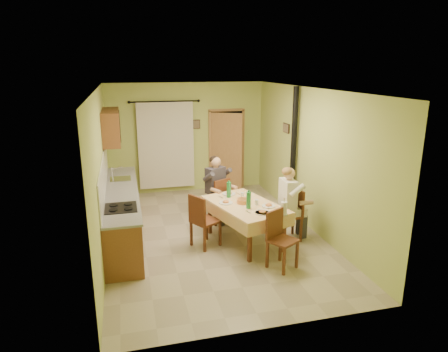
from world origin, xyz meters
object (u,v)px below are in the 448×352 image
object	(u,v)px
chair_near	(282,251)
chair_right	(289,224)
chair_far	(217,209)
chair_left	(205,231)
dining_table	(245,223)
man_far	(216,182)
man_right	(290,195)
stove_flue	(293,170)

from	to	relation	value
chair_near	chair_right	size ratio (longest dim) A/B	0.97
chair_far	chair_left	size ratio (longest dim) A/B	0.97
dining_table	man_far	distance (m)	1.26
chair_near	man_right	size ratio (longest dim) A/B	0.69
stove_flue	man_right	bearing A→B (deg)	-115.84
chair_left	stove_flue	size ratio (longest dim) A/B	0.36
chair_far	chair_near	world-z (taller)	chair_far
dining_table	chair_near	distance (m)	1.13
chair_left	man_right	bearing A→B (deg)	57.14
dining_table	man_right	distance (m)	0.98
dining_table	stove_flue	size ratio (longest dim) A/B	0.67
chair_right	chair_left	size ratio (longest dim) A/B	0.99
chair_far	man_right	xyz separation A→B (m)	(1.11, -1.18, 0.59)
dining_table	stove_flue	distance (m)	1.88
chair_near	man_far	bearing A→B (deg)	-105.43
dining_table	chair_far	xyz separation A→B (m)	(-0.27, 1.11, -0.09)
man_far	man_right	xyz separation A→B (m)	(1.12, -1.19, 0.00)
dining_table	chair_right	bearing A→B (deg)	-21.21
chair_left	man_far	world-z (taller)	man_far
chair_left	chair_right	bearing A→B (deg)	57.18
man_right	chair_right	bearing A→B (deg)	-90.00
man_far	stove_flue	distance (m)	1.68
dining_table	man_right	xyz separation A→B (m)	(0.84, -0.07, 0.50)
dining_table	man_far	bearing A→B (deg)	87.35
chair_far	stove_flue	size ratio (longest dim) A/B	0.35
chair_far	chair_left	distance (m)	1.19
stove_flue	chair_near	bearing A→B (deg)	-117.06
chair_left	stove_flue	distance (m)	2.51
dining_table	man_right	bearing A→B (deg)	-21.31
chair_near	chair_right	bearing A→B (deg)	-148.88
chair_far	chair_left	xyz separation A→B (m)	(-0.48, -1.09, 0.00)
chair_right	chair_left	world-z (taller)	chair_left
chair_near	man_far	world-z (taller)	man_far
chair_far	chair_right	distance (m)	1.63
chair_near	stove_flue	world-z (taller)	stove_flue
chair_near	man_far	xyz separation A→B (m)	(-0.57, 2.21, 0.59)
man_right	stove_flue	distance (m)	1.28
chair_right	man_right	distance (m)	0.59
man_right	chair_far	bearing A→B (deg)	42.39
man_far	stove_flue	size ratio (longest dim) A/B	0.50
chair_right	stove_flue	size ratio (longest dim) A/B	0.35
chair_near	man_far	distance (m)	2.35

